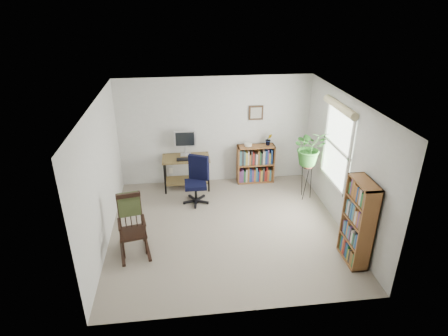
{
  "coord_description": "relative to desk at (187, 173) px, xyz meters",
  "views": [
    {
      "loc": [
        -0.75,
        -5.74,
        3.96
      ],
      "look_at": [
        0.0,
        0.4,
        1.05
      ],
      "focal_mm": 30.0,
      "sensor_mm": 36.0,
      "label": 1
    }
  ],
  "objects": [
    {
      "name": "rocking_chair",
      "position": [
        -0.95,
        -2.18,
        0.15
      ],
      "size": [
        0.69,
        0.98,
        1.04
      ],
      "primitive_type": null,
      "rotation": [
        0.0,
        0.0,
        0.19
      ],
      "color": "black",
      "rests_on": "floor"
    },
    {
      "name": "wall_back",
      "position": [
        0.67,
        0.3,
        0.83
      ],
      "size": [
        4.2,
        0.0,
        2.4
      ],
      "primitive_type": "cube",
      "color": "beige",
      "rests_on": "ground"
    },
    {
      "name": "monitor",
      "position": [
        0.0,
        0.14,
        0.65
      ],
      "size": [
        0.46,
        0.16,
        0.56
      ],
      "primitive_type": null,
      "color": "silver",
      "rests_on": "desk"
    },
    {
      "name": "framed_picture",
      "position": [
        1.57,
        0.27,
        1.22
      ],
      "size": [
        0.32,
        0.04,
        0.32
      ],
      "primitive_type": null,
      "color": "black",
      "rests_on": "wall_back"
    },
    {
      "name": "wall_right",
      "position": [
        2.77,
        -1.7,
        0.83
      ],
      "size": [
        0.0,
        4.0,
        2.4
      ],
      "primitive_type": "cube",
      "color": "beige",
      "rests_on": "ground"
    },
    {
      "name": "wall_front",
      "position": [
        0.67,
        -3.7,
        0.83
      ],
      "size": [
        4.2,
        0.0,
        2.4
      ],
      "primitive_type": "cube",
      "color": "beige",
      "rests_on": "ground"
    },
    {
      "name": "keyboard",
      "position": [
        0.0,
        -0.12,
        0.38
      ],
      "size": [
        0.4,
        0.15,
        0.02
      ],
      "primitive_type": "cube",
      "color": "black",
      "rests_on": "desk"
    },
    {
      "name": "wall_left",
      "position": [
        -1.43,
        -1.7,
        0.83
      ],
      "size": [
        0.0,
        4.0,
        2.4
      ],
      "primitive_type": "cube",
      "color": "beige",
      "rests_on": "ground"
    },
    {
      "name": "desk",
      "position": [
        0.0,
        0.0,
        0.0
      ],
      "size": [
        1.02,
        0.56,
        0.73
      ],
      "primitive_type": null,
      "color": "brown",
      "rests_on": "floor"
    },
    {
      "name": "low_bookshelf",
      "position": [
        1.57,
        0.12,
        0.07
      ],
      "size": [
        0.83,
        0.28,
        0.88
      ],
      "primitive_type": null,
      "color": "brown",
      "rests_on": "floor"
    },
    {
      "name": "ceiling",
      "position": [
        0.67,
        -1.7,
        2.03
      ],
      "size": [
        4.2,
        4.0,
        0.0
      ],
      "primitive_type": "cube",
      "color": "silver",
      "rests_on": "ground"
    },
    {
      "name": "potted_plant_small",
      "position": [
        1.85,
        0.13,
        0.57
      ],
      "size": [
        0.13,
        0.24,
        0.11
      ],
      "primitive_type": "imported",
      "color": "#2B6A25",
      "rests_on": "low_bookshelf"
    },
    {
      "name": "plant_stand",
      "position": [
        2.47,
        -0.75,
        0.05
      ],
      "size": [
        0.31,
        0.31,
        0.83
      ],
      "primitive_type": null,
      "rotation": [
        0.0,
        0.0,
        -0.43
      ],
      "color": "black",
      "rests_on": "floor"
    },
    {
      "name": "spider_plant",
      "position": [
        2.47,
        -0.75,
        1.14
      ],
      "size": [
        1.69,
        1.88,
        1.46
      ],
      "primitive_type": "imported",
      "color": "#2B6A25",
      "rests_on": "plant_stand"
    },
    {
      "name": "office_chair",
      "position": [
        0.16,
        -0.68,
        0.13
      ],
      "size": [
        0.72,
        0.72,
        1.0
      ],
      "primitive_type": null,
      "rotation": [
        0.0,
        0.0,
        -0.43
      ],
      "color": "black",
      "rests_on": "floor"
    },
    {
      "name": "tall_bookshelf",
      "position": [
        2.59,
        -2.83,
        0.35
      ],
      "size": [
        0.27,
        0.63,
        1.43
      ],
      "primitive_type": null,
      "color": "brown",
      "rests_on": "floor"
    },
    {
      "name": "floor",
      "position": [
        0.67,
        -1.7,
        -0.37
      ],
      "size": [
        4.2,
        4.0,
        0.0
      ],
      "primitive_type": "cube",
      "color": "gray",
      "rests_on": "ground"
    },
    {
      "name": "window",
      "position": [
        2.73,
        -1.4,
        1.03
      ],
      "size": [
        0.12,
        1.2,
        1.5
      ],
      "primitive_type": null,
      "color": "silver",
      "rests_on": "wall_right"
    }
  ]
}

